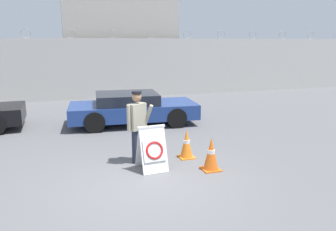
% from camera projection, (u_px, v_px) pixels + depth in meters
% --- Properties ---
extents(ground_plane, '(90.00, 90.00, 0.00)m').
position_uv_depth(ground_plane, '(145.00, 183.00, 6.96)').
color(ground_plane, '#5B5B5E').
extents(perimeter_wall, '(36.00, 0.30, 3.57)m').
position_uv_depth(perimeter_wall, '(94.00, 69.00, 16.98)').
color(perimeter_wall, beige).
rests_on(perimeter_wall, ground_plane).
extents(building_block, '(6.46, 5.62, 6.72)m').
position_uv_depth(building_block, '(116.00, 35.00, 20.70)').
color(building_block, '#B2ADA3').
rests_on(building_block, ground_plane).
extents(barricade_sign, '(0.66, 0.73, 1.05)m').
position_uv_depth(barricade_sign, '(152.00, 148.00, 7.60)').
color(barricade_sign, white).
rests_on(barricade_sign, ground_plane).
extents(security_guard, '(0.69, 0.43, 1.78)m').
position_uv_depth(security_guard, '(137.00, 123.00, 7.96)').
color(security_guard, '#232838').
rests_on(security_guard, ground_plane).
extents(traffic_cone_near, '(0.41, 0.41, 0.78)m').
position_uv_depth(traffic_cone_near, '(211.00, 154.00, 7.60)').
color(traffic_cone_near, orange).
rests_on(traffic_cone_near, ground_plane).
extents(traffic_cone_far, '(0.38, 0.38, 0.75)m').
position_uv_depth(traffic_cone_far, '(187.00, 144.00, 8.41)').
color(traffic_cone_far, orange).
rests_on(traffic_cone_far, ground_plane).
extents(parked_car_rear_sedan, '(4.65, 2.30, 1.14)m').
position_uv_depth(parked_car_rear_sedan, '(132.00, 108.00, 11.86)').
color(parked_car_rear_sedan, black).
rests_on(parked_car_rear_sedan, ground_plane).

